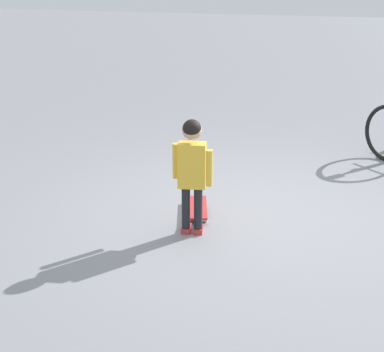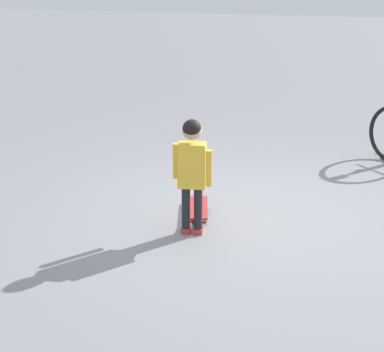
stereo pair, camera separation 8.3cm
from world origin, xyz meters
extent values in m
plane|color=gray|center=(0.00, 0.00, 0.00)|extent=(50.00, 50.00, 0.00)
cylinder|color=black|center=(-0.55, 0.49, 0.24)|extent=(0.08, 0.08, 0.42)
cube|color=#B73333|center=(-0.52, 0.50, 0.03)|extent=(0.16, 0.11, 0.05)
cylinder|color=black|center=(-0.53, 0.38, 0.24)|extent=(0.08, 0.08, 0.42)
cube|color=#B73333|center=(-0.50, 0.39, 0.03)|extent=(0.16, 0.11, 0.05)
cube|color=gold|center=(-0.54, 0.44, 0.65)|extent=(0.18, 0.26, 0.40)
cylinder|color=gold|center=(-0.47, 0.61, 0.65)|extent=(0.06, 0.06, 0.32)
cylinder|color=gold|center=(-0.57, 0.27, 0.65)|extent=(0.06, 0.06, 0.32)
sphere|color=tan|center=(-0.54, 0.44, 0.96)|extent=(0.17, 0.17, 0.17)
sphere|color=black|center=(-0.55, 0.44, 0.98)|extent=(0.16, 0.16, 0.16)
cube|color=#B22D2D|center=(-0.11, 0.52, 0.07)|extent=(0.59, 0.34, 0.02)
cube|color=#B7B7BC|center=(0.07, 0.57, 0.05)|extent=(0.06, 0.11, 0.02)
cube|color=#B7B7BC|center=(-0.30, 0.46, 0.05)|extent=(0.06, 0.11, 0.02)
cylinder|color=beige|center=(0.05, 0.65, 0.03)|extent=(0.06, 0.05, 0.06)
cylinder|color=beige|center=(0.09, 0.50, 0.03)|extent=(0.06, 0.05, 0.06)
cylinder|color=beige|center=(-0.32, 0.53, 0.03)|extent=(0.06, 0.05, 0.06)
cylinder|color=beige|center=(-0.28, 0.39, 0.03)|extent=(0.06, 0.05, 0.06)
camera|label=1|loc=(-4.95, -0.91, 2.25)|focal=52.74mm
camera|label=2|loc=(-4.93, -0.99, 2.25)|focal=52.74mm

